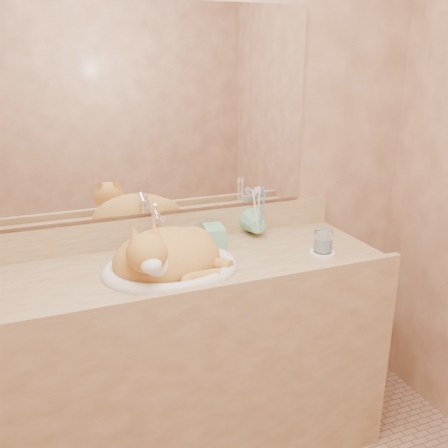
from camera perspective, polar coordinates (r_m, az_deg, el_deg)
name	(u,v)px	position (r m, az deg, el deg)	size (l,w,h in m)	color
wall_back	(154,148)	(2.01, -7.97, 8.64)	(2.40, 0.02, 2.50)	brown
vanity_counter	(180,364)	(2.08, -4.99, -15.68)	(1.60, 0.55, 0.85)	olive
mirror	(153,112)	(1.98, -8.07, 12.58)	(1.30, 0.02, 0.80)	white
sink_basin	(170,250)	(1.82, -6.17, -3.01)	(0.49, 0.41, 0.15)	white
faucet	(157,230)	(1.98, -7.68, -0.73)	(0.05, 0.13, 0.18)	white
cat	(166,254)	(1.81, -6.66, -3.47)	(0.41, 0.34, 0.22)	#AF7028
soap_dispenser	(217,229)	(1.99, -0.82, -0.57)	(0.08, 0.08, 0.18)	#70B490
toothbrush_cup	(259,227)	(2.12, 3.99, -0.39)	(0.11, 0.11, 0.10)	#70B490
toothbrushes	(259,209)	(2.10, 4.04, 1.77)	(0.04, 0.04, 0.23)	silver
saucer	(322,253)	(2.01, 11.18, -3.25)	(0.10, 0.10, 0.01)	white
water_glass	(323,241)	(2.00, 11.26, -1.97)	(0.07, 0.07, 0.09)	white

